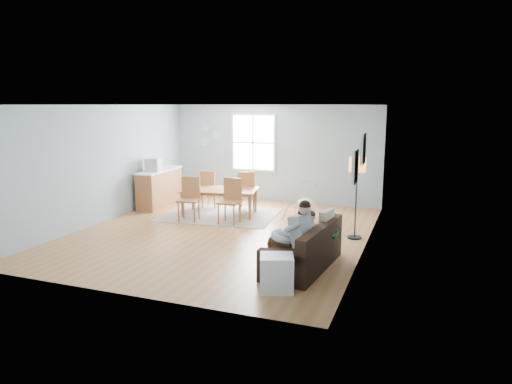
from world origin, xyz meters
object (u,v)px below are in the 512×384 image
at_px(floor_lamp, 357,171).
at_px(monitor, 153,165).
at_px(chair_se, 231,197).
at_px(chair_nw, 210,187).
at_px(sofa, 306,252).
at_px(chair_ne, 247,188).
at_px(dining_table, 220,202).
at_px(chair_sw, 190,196).
at_px(toddler, 306,228).
at_px(storage_cube, 276,273).
at_px(counter, 160,187).
at_px(father, 293,233).
at_px(baby_swing, 306,202).

xyz_separation_m(floor_lamp, monitor, (-5.39, 0.96, -0.22)).
height_order(chair_se, chair_nw, chair_se).
xyz_separation_m(sofa, floor_lamp, (0.52, 2.05, 1.12)).
height_order(chair_ne, monitor, monitor).
relative_size(dining_table, chair_sw, 1.79).
xyz_separation_m(toddler, chair_se, (-2.31, 2.12, -0.04)).
bearing_deg(chair_ne, storage_cube, -63.84).
distance_m(chair_se, monitor, 2.67).
distance_m(counter, monitor, 0.74).
distance_m(father, storage_cube, 0.91).
height_order(storage_cube, monitor, monitor).
bearing_deg(storage_cube, father, 88.33).
height_order(chair_nw, monitor, monitor).
relative_size(chair_nw, counter, 0.55).
xyz_separation_m(toddler, baby_swing, (-0.79, 3.12, -0.24)).
xyz_separation_m(storage_cube, baby_swing, (-0.67, 4.39, 0.14)).
height_order(floor_lamp, chair_se, floor_lamp).
height_order(father, monitor, monitor).
xyz_separation_m(father, toddler, (0.10, 0.44, -0.01)).
bearing_deg(father, chair_nw, 131.52).
bearing_deg(chair_se, chair_ne, 95.97).
distance_m(toddler, dining_table, 3.99).
height_order(father, dining_table, father).
bearing_deg(toddler, sofa, -74.87).
bearing_deg(dining_table, chair_nw, 121.54).
xyz_separation_m(father, chair_se, (-2.21, 2.55, -0.05)).
xyz_separation_m(chair_sw, chair_nw, (-0.15, 1.36, -0.02)).
xyz_separation_m(counter, baby_swing, (4.06, -0.04, -0.10)).
bearing_deg(chair_ne, floor_lamp, -28.13).
height_order(floor_lamp, chair_sw, floor_lamp).
bearing_deg(monitor, counter, 96.51).
xyz_separation_m(sofa, dining_table, (-2.94, 2.93, 0.06)).
bearing_deg(storage_cube, monitor, 138.97).
distance_m(chair_nw, chair_ne, 1.02).
height_order(father, baby_swing, father).
height_order(toddler, chair_nw, chair_nw).
height_order(floor_lamp, storage_cube, floor_lamp).
xyz_separation_m(floor_lamp, counter, (-5.43, 1.30, -0.89)).
bearing_deg(toddler, chair_nw, 135.83).
distance_m(monitor, baby_swing, 4.11).
distance_m(father, monitor, 5.76).
relative_size(chair_nw, baby_swing, 1.03).
height_order(storage_cube, counter, counter).
relative_size(father, chair_nw, 1.23).
relative_size(toddler, chair_sw, 0.73).
distance_m(floor_lamp, baby_swing, 2.10).
bearing_deg(storage_cube, chair_nw, 125.82).
distance_m(sofa, monitor, 5.79).
bearing_deg(dining_table, chair_ne, 48.09).
bearing_deg(baby_swing, chair_ne, 167.88).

